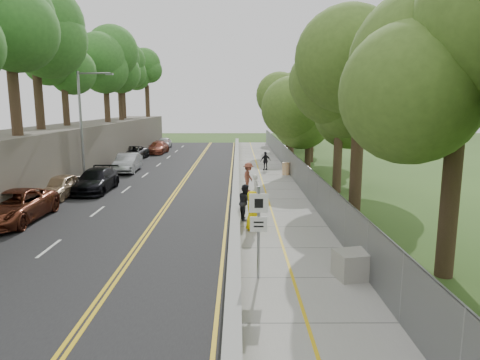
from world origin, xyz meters
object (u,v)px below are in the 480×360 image
construction_barrel (286,169)px  concrete_block (356,264)px  painter_0 (252,211)px  person_far (266,161)px  signpost (259,222)px  car_2 (13,207)px  streetlight (84,120)px

construction_barrel → concrete_block: construction_barrel is taller
painter_0 → person_far: 18.25m
signpost → car_2: bearing=149.2°
concrete_block → person_far: person_far is taller
concrete_block → person_far: bearing=93.6°
streetlight → construction_barrel: 15.85m
signpost → concrete_block: 3.57m
streetlight → signpost: size_ratio=2.58×
construction_barrel → person_far: person_far is taller
car_2 → painter_0: size_ratio=3.04×
person_far → car_2: bearing=32.1°
streetlight → signpost: bearing=-55.9°
signpost → person_far: 23.75m
streetlight → signpost: (11.51, -17.02, -2.68)m
person_far → painter_0: bearing=65.3°
streetlight → signpost: streetlight is taller
construction_barrel → person_far: 3.00m
streetlight → car_2: 10.78m
person_far → construction_barrel: bearing=101.0°
concrete_block → painter_0: size_ratio=0.73×
streetlight → person_far: streetlight is taller
signpost → person_far: signpost is taller
concrete_block → car_2: (-14.90, 6.88, 0.32)m
streetlight → car_2: bearing=-90.8°
construction_barrel → signpost: bearing=-98.8°
construction_barrel → car_2: size_ratio=0.18×
construction_barrel → painter_0: size_ratio=0.55×
streetlight → construction_barrel: size_ratio=7.98×
construction_barrel → painter_0: 15.92m
signpost → painter_0: size_ratio=1.69×
car_2 → signpost: bearing=-30.8°
signpost → painter_0: (-0.02, 5.50, -1.00)m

